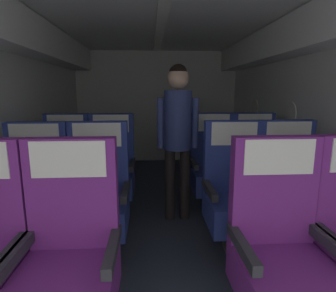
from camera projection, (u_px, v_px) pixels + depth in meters
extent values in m
cube|color=#2D3342|center=(165.00, 228.00, 2.87)|extent=(3.33, 6.15, 0.02)
cube|color=silver|center=(323.00, 122.00, 2.76)|extent=(0.08, 5.75, 2.15)
cube|color=silver|center=(164.00, 1.00, 2.46)|extent=(3.21, 5.75, 0.06)
cube|color=silver|center=(157.00, 107.00, 5.50)|extent=(3.21, 0.06, 2.15)
cube|color=white|center=(5.00, 25.00, 2.41)|extent=(0.31, 5.52, 0.36)
cube|color=white|center=(313.00, 29.00, 2.59)|extent=(0.31, 5.52, 0.36)
cube|color=white|center=(164.00, 5.00, 2.47)|extent=(0.12, 5.18, 0.02)
cylinder|color=white|center=(290.00, 113.00, 3.31)|extent=(0.01, 0.26, 0.26)
cylinder|color=white|center=(255.00, 107.00, 4.44)|extent=(0.01, 0.26, 0.26)
cube|color=#28282D|center=(10.00, 253.00, 1.41)|extent=(0.05, 0.43, 0.06)
cube|color=#6B237A|center=(68.00, 287.00, 1.47)|extent=(0.50, 0.51, 0.24)
cube|color=#6B237A|center=(73.00, 193.00, 1.59)|extent=(0.50, 0.09, 0.64)
cube|color=#28282D|center=(112.00, 249.00, 1.45)|extent=(0.05, 0.43, 0.06)
cube|color=#28282D|center=(17.00, 252.00, 1.42)|extent=(0.05, 0.43, 0.06)
cube|color=silver|center=(68.00, 159.00, 1.50)|extent=(0.40, 0.01, 0.20)
cube|color=#28282D|center=(334.00, 241.00, 1.52)|extent=(0.05, 0.43, 0.06)
cube|color=#6B237A|center=(284.00, 280.00, 1.53)|extent=(0.50, 0.51, 0.24)
cube|color=#6B237A|center=(273.00, 190.00, 1.65)|extent=(0.50, 0.09, 0.64)
cube|color=#28282D|center=(330.00, 243.00, 1.50)|extent=(0.05, 0.43, 0.06)
cube|color=#28282D|center=(242.00, 247.00, 1.47)|extent=(0.05, 0.43, 0.06)
cube|color=silver|center=(280.00, 157.00, 1.56)|extent=(0.40, 0.01, 0.20)
cube|color=#38383D|center=(36.00, 245.00, 2.32)|extent=(0.18, 0.18, 0.24)
cube|color=navy|center=(34.00, 218.00, 2.27)|extent=(0.50, 0.51, 0.24)
cube|color=navy|center=(39.00, 159.00, 2.39)|extent=(0.50, 0.09, 0.64)
cube|color=#28282D|center=(62.00, 193.00, 2.25)|extent=(0.05, 0.43, 0.06)
cube|color=#28282D|center=(0.00, 194.00, 2.22)|extent=(0.05, 0.43, 0.06)
cube|color=silver|center=(34.00, 136.00, 2.30)|extent=(0.40, 0.01, 0.20)
cube|color=#38383D|center=(99.00, 242.00, 2.36)|extent=(0.18, 0.18, 0.24)
cube|color=navy|center=(97.00, 216.00, 2.32)|extent=(0.50, 0.51, 0.24)
cube|color=navy|center=(99.00, 158.00, 2.44)|extent=(0.50, 0.09, 0.64)
cube|color=#28282D|center=(126.00, 191.00, 2.29)|extent=(0.05, 0.43, 0.06)
cube|color=#28282D|center=(66.00, 192.00, 2.26)|extent=(0.05, 0.43, 0.06)
cube|color=silver|center=(97.00, 135.00, 2.35)|extent=(0.40, 0.01, 0.20)
cube|color=#38383D|center=(289.00, 236.00, 2.47)|extent=(0.18, 0.18, 0.24)
cube|color=navy|center=(292.00, 210.00, 2.43)|extent=(0.50, 0.51, 0.24)
cube|color=navy|center=(284.00, 155.00, 2.55)|extent=(0.50, 0.09, 0.64)
cube|color=#28282D|center=(321.00, 186.00, 2.40)|extent=(0.05, 0.43, 0.06)
cube|color=#28282D|center=(266.00, 188.00, 2.37)|extent=(0.05, 0.43, 0.06)
cube|color=silver|center=(289.00, 133.00, 2.46)|extent=(0.40, 0.01, 0.20)
cube|color=#38383D|center=(235.00, 238.00, 2.43)|extent=(0.18, 0.18, 0.24)
cube|color=navy|center=(236.00, 212.00, 2.39)|extent=(0.50, 0.51, 0.24)
cube|color=navy|center=(232.00, 156.00, 2.51)|extent=(0.50, 0.09, 0.64)
cube|color=#28282D|center=(266.00, 188.00, 2.36)|extent=(0.05, 0.43, 0.06)
cube|color=#28282D|center=(209.00, 189.00, 2.33)|extent=(0.05, 0.43, 0.06)
cube|color=silver|center=(234.00, 134.00, 2.42)|extent=(0.40, 0.01, 0.20)
cube|color=#38383D|center=(67.00, 204.00, 3.17)|extent=(0.18, 0.18, 0.24)
cube|color=navy|center=(65.00, 183.00, 3.13)|extent=(0.50, 0.51, 0.24)
cube|color=navy|center=(68.00, 141.00, 3.25)|extent=(0.50, 0.09, 0.64)
cube|color=#28282D|center=(86.00, 165.00, 3.10)|extent=(0.05, 0.43, 0.06)
cube|color=#28282D|center=(42.00, 166.00, 3.07)|extent=(0.05, 0.43, 0.06)
cube|color=silver|center=(65.00, 124.00, 3.16)|extent=(0.40, 0.01, 0.20)
cube|color=#38383D|center=(112.00, 203.00, 3.19)|extent=(0.18, 0.18, 0.24)
cube|color=navy|center=(111.00, 183.00, 3.14)|extent=(0.50, 0.51, 0.24)
cube|color=navy|center=(112.00, 141.00, 3.26)|extent=(0.50, 0.09, 0.64)
cube|color=#28282D|center=(132.00, 165.00, 3.12)|extent=(0.05, 0.43, 0.06)
cube|color=#28282D|center=(89.00, 165.00, 3.09)|extent=(0.05, 0.43, 0.06)
cube|color=silver|center=(111.00, 124.00, 3.17)|extent=(0.40, 0.01, 0.20)
cube|color=#38383D|center=(255.00, 199.00, 3.30)|extent=(0.18, 0.18, 0.24)
cube|color=navy|center=(257.00, 180.00, 3.26)|extent=(0.50, 0.51, 0.24)
cube|color=navy|center=(252.00, 139.00, 3.38)|extent=(0.50, 0.09, 0.64)
cube|color=#28282D|center=(278.00, 162.00, 3.23)|extent=(0.05, 0.43, 0.06)
cube|color=#28282D|center=(237.00, 163.00, 3.20)|extent=(0.05, 0.43, 0.06)
cube|color=silver|center=(255.00, 122.00, 3.29)|extent=(0.40, 0.01, 0.20)
cube|color=#38383D|center=(213.00, 200.00, 3.29)|extent=(0.18, 0.18, 0.24)
cube|color=navy|center=(214.00, 180.00, 3.24)|extent=(0.50, 0.51, 0.24)
cube|color=navy|center=(211.00, 140.00, 3.36)|extent=(0.50, 0.09, 0.64)
cube|color=#28282D|center=(235.00, 162.00, 3.22)|extent=(0.05, 0.43, 0.06)
cube|color=#28282D|center=(194.00, 163.00, 3.19)|extent=(0.05, 0.43, 0.06)
cube|color=silver|center=(213.00, 123.00, 3.27)|extent=(0.40, 0.01, 0.20)
cylinder|color=black|center=(170.00, 184.00, 3.01)|extent=(0.11, 0.11, 0.77)
cylinder|color=black|center=(185.00, 184.00, 3.02)|extent=(0.11, 0.11, 0.77)
cylinder|color=navy|center=(178.00, 120.00, 2.89)|extent=(0.28, 0.28, 0.61)
cylinder|color=navy|center=(160.00, 123.00, 2.88)|extent=(0.07, 0.07, 0.51)
cylinder|color=navy|center=(195.00, 123.00, 2.90)|extent=(0.07, 0.07, 0.51)
sphere|color=tan|center=(178.00, 78.00, 2.80)|extent=(0.22, 0.22, 0.22)
sphere|color=black|center=(178.00, 73.00, 2.80)|extent=(0.19, 0.19, 0.19)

